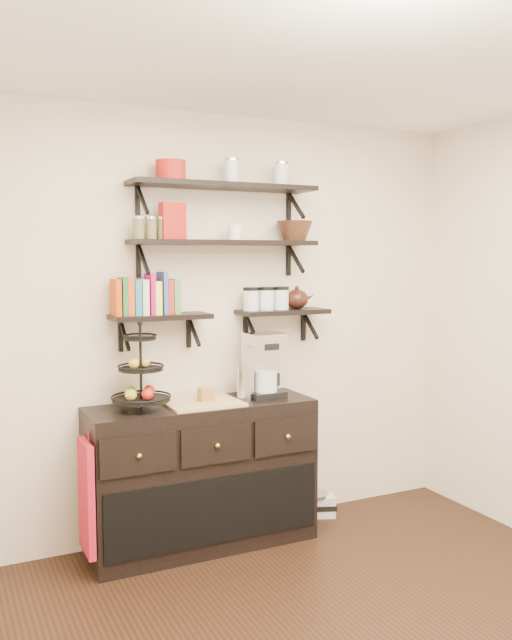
% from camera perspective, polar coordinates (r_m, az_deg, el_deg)
% --- Properties ---
extents(ceiling, '(3.50, 3.50, 0.02)m').
position_cam_1_polar(ceiling, '(2.99, 10.57, 22.83)').
color(ceiling, white).
rests_on(ceiling, back_wall).
extents(back_wall, '(3.50, 0.02, 2.70)m').
position_cam_1_polar(back_wall, '(4.41, -3.32, -0.47)').
color(back_wall, white).
rests_on(back_wall, ground).
extents(shelf_top, '(1.20, 0.27, 0.23)m').
position_cam_1_polar(shelf_top, '(4.29, -2.71, 11.16)').
color(shelf_top, black).
rests_on(shelf_top, back_wall).
extents(shelf_mid, '(1.20, 0.27, 0.23)m').
position_cam_1_polar(shelf_mid, '(4.27, -2.68, 6.48)').
color(shelf_mid, black).
rests_on(shelf_mid, back_wall).
extents(shelf_low_left, '(0.60, 0.25, 0.23)m').
position_cam_1_polar(shelf_low_left, '(4.15, -8.07, 0.19)').
color(shelf_low_left, black).
rests_on(shelf_low_left, back_wall).
extents(shelf_low_right, '(0.60, 0.25, 0.23)m').
position_cam_1_polar(shelf_low_right, '(4.48, 2.23, 0.62)').
color(shelf_low_right, black).
rests_on(shelf_low_right, back_wall).
extents(cookbooks, '(0.36, 0.15, 0.26)m').
position_cam_1_polar(cookbooks, '(4.11, -9.26, 2.04)').
color(cookbooks, '#BE3A0E').
rests_on(cookbooks, shelf_low_left).
extents(glass_canisters, '(0.32, 0.10, 0.13)m').
position_cam_1_polar(glass_canisters, '(4.41, 0.87, 1.69)').
color(glass_canisters, silver).
rests_on(glass_canisters, shelf_low_right).
extents(sideboard, '(1.40, 0.50, 0.92)m').
position_cam_1_polar(sideboard, '(4.31, -4.58, -12.84)').
color(sideboard, black).
rests_on(sideboard, floor).
extents(fruit_stand, '(0.34, 0.34, 0.50)m').
position_cam_1_polar(fruit_stand, '(4.04, -9.63, -5.03)').
color(fruit_stand, black).
rests_on(fruit_stand, sideboard).
extents(candle, '(0.08, 0.08, 0.08)m').
position_cam_1_polar(candle, '(4.19, -4.28, -6.24)').
color(candle, olive).
rests_on(candle, sideboard).
extents(coffee_maker, '(0.24, 0.23, 0.41)m').
position_cam_1_polar(coffee_maker, '(4.35, 0.56, -3.91)').
color(coffee_maker, black).
rests_on(coffee_maker, sideboard).
extents(thermal_carafe, '(0.11, 0.11, 0.22)m').
position_cam_1_polar(thermal_carafe, '(4.26, -0.87, -5.28)').
color(thermal_carafe, silver).
rests_on(thermal_carafe, sideboard).
extents(apron, '(0.04, 0.27, 0.64)m').
position_cam_1_polar(apron, '(4.03, -14.09, -14.28)').
color(apron, '#B1132D').
rests_on(apron, sideboard).
extents(radio, '(0.30, 0.24, 0.16)m').
position_cam_1_polar(radio, '(4.89, 5.01, -15.23)').
color(radio, silver).
rests_on(radio, floor).
extents(recipe_box, '(0.17, 0.09, 0.22)m').
position_cam_1_polar(recipe_box, '(4.15, -7.04, 8.26)').
color(recipe_box, '#A81C13').
rests_on(recipe_box, shelf_mid).
extents(walnut_bowl, '(0.24, 0.24, 0.13)m').
position_cam_1_polar(walnut_bowl, '(4.49, 3.25, 7.49)').
color(walnut_bowl, black).
rests_on(walnut_bowl, shelf_mid).
extents(ramekins, '(0.09, 0.09, 0.10)m').
position_cam_1_polar(ramekins, '(4.29, -1.80, 7.37)').
color(ramekins, white).
rests_on(ramekins, shelf_mid).
extents(teapot, '(0.21, 0.16, 0.15)m').
position_cam_1_polar(teapot, '(4.52, 3.46, 1.92)').
color(teapot, black).
rests_on(teapot, shelf_low_right).
extents(red_pot, '(0.18, 0.18, 0.12)m').
position_cam_1_polar(red_pot, '(4.17, -7.19, 12.38)').
color(red_pot, '#A81C13').
rests_on(red_pot, shelf_top).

